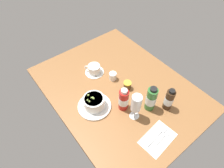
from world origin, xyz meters
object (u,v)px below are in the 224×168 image
object	(u,v)px
porridge_bowl	(94,103)
sauce_bottle_red	(124,100)
cutlery_setting	(158,138)
creamer_jug	(113,76)
sauce_bottle_brown	(169,100)
wine_glass	(136,104)
coffee_cup	(94,69)
sauce_bottle_green	(151,99)
jam_jar	(127,85)

from	to	relation	value
porridge_bowl	sauce_bottle_red	world-z (taller)	sauce_bottle_red
cutlery_setting	creamer_jug	distance (cm)	50.87
sauce_bottle_brown	porridge_bowl	bearing A→B (deg)	-128.51
wine_glass	coffee_cup	bearing A→B (deg)	177.61
creamer_jug	wine_glass	bearing A→B (deg)	-14.90
porridge_bowl	sauce_bottle_green	size ratio (longest dim) A/B	1.12
cutlery_setting	sauce_bottle_red	bearing A→B (deg)	-175.91
cutlery_setting	wine_glass	distance (cm)	22.39
cutlery_setting	wine_glass	xyz separation A→B (cm)	(-18.83, -0.67, 12.09)
creamer_jug	sauce_bottle_brown	bearing A→B (deg)	16.37
cutlery_setting	sauce_bottle_green	size ratio (longest dim) A/B	1.15
wine_glass	jam_jar	xyz separation A→B (cm)	(-18.95, 10.81, -9.53)
porridge_bowl	cutlery_setting	xyz separation A→B (cm)	(38.93, 15.73, -3.88)
sauce_bottle_red	sauce_bottle_brown	bearing A→B (deg)	51.88
coffee_cup	sauce_bottle_green	xyz separation A→B (cm)	(45.64, 9.47, 5.47)
creamer_jug	sauce_bottle_brown	size ratio (longest dim) A/B	0.37
sauce_bottle_brown	sauce_bottle_red	xyz separation A→B (cm)	(-16.58, -21.13, 0.15)
jam_jar	sauce_bottle_green	xyz separation A→B (cm)	(20.06, 0.52, 5.74)
cutlery_setting	sauce_bottle_red	world-z (taller)	sauce_bottle_red
porridge_bowl	cutlery_setting	world-z (taller)	porridge_bowl
cutlery_setting	sauce_bottle_brown	distance (cm)	23.36
sauce_bottle_green	sauce_bottle_red	size ratio (longest dim) A/B	1.09
coffee_cup	jam_jar	xyz separation A→B (cm)	(25.58, 8.95, -0.27)
wine_glass	sauce_bottle_red	bearing A→B (deg)	-171.64
sauce_bottle_green	sauce_bottle_red	distance (cm)	16.15
sauce_bottle_brown	cutlery_setting	bearing A→B (deg)	-59.75
coffee_cup	cutlery_setting	bearing A→B (deg)	-1.08
cutlery_setting	wine_glass	size ratio (longest dim) A/B	1.13
creamer_jug	sauce_bottle_green	distance (cm)	33.14
porridge_bowl	creamer_jug	xyz separation A→B (cm)	(-11.29, 23.41, -1.33)
wine_glass	sauce_bottle_red	world-z (taller)	wine_glass
coffee_cup	sauce_bottle_green	size ratio (longest dim) A/B	0.73
wine_glass	sauce_bottle_brown	distance (cm)	21.77
coffee_cup	creamer_jug	size ratio (longest dim) A/B	2.18
porridge_bowl	sauce_bottle_green	distance (cm)	34.14
wine_glass	sauce_bottle_red	size ratio (longest dim) A/B	1.11
sauce_bottle_brown	sauce_bottle_green	xyz separation A→B (cm)	(-6.55, -8.50, 0.95)
jam_jar	sauce_bottle_brown	world-z (taller)	sauce_bottle_brown
coffee_cup	creamer_jug	xyz separation A→B (cm)	(13.14, 6.49, -0.27)
wine_glass	sauce_bottle_brown	xyz separation A→B (cm)	(7.67, 19.82, -4.73)
creamer_jug	wine_glass	world-z (taller)	wine_glass
cutlery_setting	wine_glass	bearing A→B (deg)	-177.96
coffee_cup	wine_glass	size ratio (longest dim) A/B	0.72
porridge_bowl	sauce_bottle_red	bearing A→B (deg)	50.89
wine_glass	jam_jar	distance (cm)	23.81
jam_jar	sauce_bottle_green	distance (cm)	20.88
jam_jar	sauce_bottle_brown	size ratio (longest dim) A/B	0.33
cutlery_setting	creamer_jug	xyz separation A→B (cm)	(-50.22, 7.68, 2.56)
creamer_jug	wine_glass	distance (cm)	33.85
porridge_bowl	cutlery_setting	size ratio (longest dim) A/B	0.97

